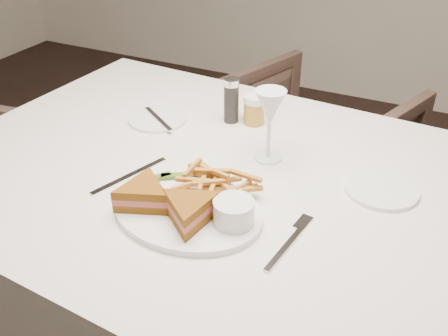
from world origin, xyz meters
name	(u,v)px	position (x,y,z in m)	size (l,w,h in m)	color
table	(232,293)	(0.32, 0.24, 0.38)	(1.43, 0.95, 0.75)	silver
chair_far	(305,151)	(0.25, 1.09, 0.35)	(0.68, 0.64, 0.70)	#4D382F
table_setting	(214,175)	(0.30, 0.18, 0.79)	(0.78, 0.64, 0.18)	white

